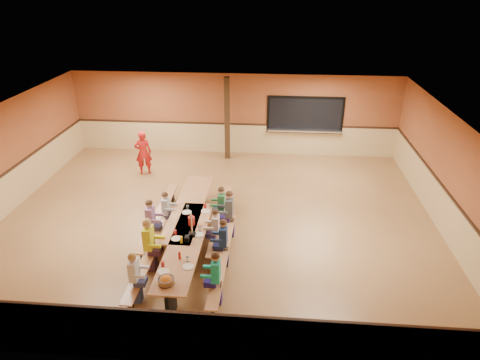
{
  "coord_description": "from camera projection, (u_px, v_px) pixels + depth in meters",
  "views": [
    {
      "loc": [
        1.5,
        -10.25,
        6.13
      ],
      "look_at": [
        0.63,
        0.12,
        1.15
      ],
      "focal_mm": 32.0,
      "sensor_mm": 36.0,
      "label": 1
    }
  ],
  "objects": [
    {
      "name": "seated_adult_yellow",
      "position": [
        149.0,
        245.0,
        9.62
      ],
      "size": [
        0.42,
        0.34,
        1.32
      ],
      "primitive_type": null,
      "color": "yellow",
      "rests_on": "ground"
    },
    {
      "name": "place_settings",
      "position": [
        186.0,
        240.0,
        9.56
      ],
      "size": [
        0.65,
        3.3,
        0.11
      ],
      "primitive_type": null,
      "color": "beige",
      "rests_on": "cafeteria_table_main"
    },
    {
      "name": "seated_child_teal_right",
      "position": [
        216.0,
        278.0,
        8.64
      ],
      "size": [
        0.37,
        0.3,
        1.21
      ],
      "primitive_type": null,
      "color": "#1BAC90",
      "rests_on": "ground"
    },
    {
      "name": "structural_post",
      "position": [
        227.0,
        119.0,
        15.3
      ],
      "size": [
        0.18,
        0.18,
        3.0
      ],
      "primitive_type": "cube",
      "color": "black",
      "rests_on": "ground"
    },
    {
      "name": "kitchen_pass_through",
      "position": [
        305.0,
        117.0,
        15.59
      ],
      "size": [
        2.78,
        0.28,
        1.38
      ],
      "color": "black",
      "rests_on": "ground"
    },
    {
      "name": "punch_pitcher",
      "position": [
        191.0,
        221.0,
        10.19
      ],
      "size": [
        0.16,
        0.16,
        0.22
      ],
      "primitive_type": "cylinder",
      "color": "#B01C17",
      "rests_on": "cafeteria_table_main"
    },
    {
      "name": "ground",
      "position": [
        217.0,
        218.0,
        11.97
      ],
      "size": [
        12.0,
        12.0,
        0.0
      ],
      "primitive_type": "plane",
      "color": "brown",
      "rests_on": "ground"
    },
    {
      "name": "chip_bowl",
      "position": [
        166.0,
        280.0,
        8.25
      ],
      "size": [
        0.32,
        0.32,
        0.15
      ],
      "primitive_type": null,
      "color": "#FFAC28",
      "rests_on": "cafeteria_table_main"
    },
    {
      "name": "seated_child_white_left",
      "position": [
        135.0,
        278.0,
        8.67
      ],
      "size": [
        0.35,
        0.29,
        1.18
      ],
      "primitive_type": null,
      "color": "silver",
      "rests_on": "ground"
    },
    {
      "name": "seated_child_char_right",
      "position": [
        229.0,
        214.0,
        10.92
      ],
      "size": [
        0.4,
        0.32,
        1.27
      ],
      "primitive_type": null,
      "color": "#444A4D",
      "rests_on": "ground"
    },
    {
      "name": "condiment_ketchup",
      "position": [
        180.0,
        255.0,
        8.97
      ],
      "size": [
        0.06,
        0.06,
        0.17
      ],
      "primitive_type": "cylinder",
      "color": "#B2140F",
      "rests_on": "cafeteria_table_main"
    },
    {
      "name": "standing_woman",
      "position": [
        143.0,
        153.0,
        14.37
      ],
      "size": [
        0.63,
        0.5,
        1.52
      ],
      "primitive_type": "imported",
      "rotation": [
        0.0,
        0.0,
        3.42
      ],
      "color": "#B21614",
      "rests_on": "ground"
    },
    {
      "name": "table_paddle",
      "position": [
        192.0,
        230.0,
        9.76
      ],
      "size": [
        0.16,
        0.16,
        0.56
      ],
      "color": "black",
      "rests_on": "cafeteria_table_main"
    },
    {
      "name": "seated_child_grey_left",
      "position": [
        166.0,
        213.0,
        11.08
      ],
      "size": [
        0.35,
        0.28,
        1.16
      ],
      "primitive_type": null,
      "color": "#B2B2B2",
      "rests_on": "ground"
    },
    {
      "name": "napkin_dispenser",
      "position": [
        187.0,
        239.0,
        9.58
      ],
      "size": [
        0.1,
        0.14,
        0.13
      ],
      "primitive_type": "cube",
      "color": "black",
      "rests_on": "cafeteria_table_main"
    },
    {
      "name": "cafeteria_table_second",
      "position": [
        189.0,
        213.0,
        11.18
      ],
      "size": [
        1.91,
        3.7,
        0.74
      ],
      "color": "#AC6F44",
      "rests_on": "ground"
    },
    {
      "name": "seated_child_tan_sec",
      "position": [
        216.0,
        231.0,
        10.25
      ],
      "size": [
        0.36,
        0.29,
        1.18
      ],
      "primitive_type": null,
      "color": "beige",
      "rests_on": "ground"
    },
    {
      "name": "condiment_mustard",
      "position": [
        181.0,
        240.0,
        9.5
      ],
      "size": [
        0.06,
        0.06,
        0.17
      ],
      "primitive_type": "cylinder",
      "color": "yellow",
      "rests_on": "cafeteria_table_main"
    },
    {
      "name": "cafeteria_table_main",
      "position": [
        186.0,
        250.0,
        9.68
      ],
      "size": [
        1.91,
        3.7,
        0.74
      ],
      "color": "#AC6F44",
      "rests_on": "ground"
    },
    {
      "name": "room_envelope",
      "position": [
        217.0,
        196.0,
        11.68
      ],
      "size": [
        12.04,
        10.04,
        3.02
      ],
      "color": "brown",
      "rests_on": "ground"
    },
    {
      "name": "seated_child_green_sec",
      "position": [
        222.0,
        208.0,
        11.25
      ],
      "size": [
        0.37,
        0.3,
        1.21
      ],
      "primitive_type": null,
      "color": "#2E703D",
      "rests_on": "ground"
    },
    {
      "name": "seated_child_purple_sec",
      "position": [
        151.0,
        223.0,
        10.57
      ],
      "size": [
        0.38,
        0.31,
        1.23
      ],
      "primitive_type": null,
      "color": "#97679F",
      "rests_on": "ground"
    },
    {
      "name": "seated_child_navy_right",
      "position": [
        224.0,
        243.0,
        9.79
      ],
      "size": [
        0.37,
        0.3,
        1.2
      ],
      "primitive_type": null,
      "color": "navy",
      "rests_on": "ground"
    }
  ]
}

